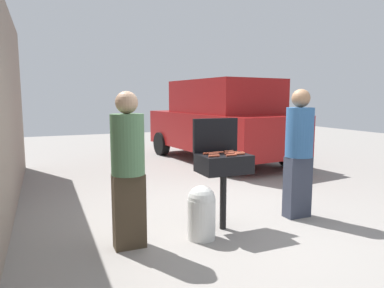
% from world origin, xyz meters
% --- Properties ---
extents(ground_plane, '(24.00, 24.00, 0.00)m').
position_xyz_m(ground_plane, '(0.00, 0.00, 0.00)').
color(ground_plane, gray).
extents(bbq_grill, '(0.60, 0.44, 0.93)m').
position_xyz_m(bbq_grill, '(-0.18, -0.14, 0.78)').
color(bbq_grill, black).
rests_on(bbq_grill, ground).
extents(grill_lid_open, '(0.60, 0.05, 0.42)m').
position_xyz_m(grill_lid_open, '(-0.18, 0.08, 1.14)').
color(grill_lid_open, black).
rests_on(grill_lid_open, bbq_grill).
extents(hot_dog_0, '(0.13, 0.03, 0.03)m').
position_xyz_m(hot_dog_0, '(-0.16, -0.30, 0.94)').
color(hot_dog_0, '#B74C33').
rests_on(hot_dog_0, bbq_grill).
extents(hot_dog_1, '(0.13, 0.03, 0.03)m').
position_xyz_m(hot_dog_1, '(-0.02, -0.25, 0.94)').
color(hot_dog_1, '#B74C33').
rests_on(hot_dog_1, bbq_grill).
extents(hot_dog_2, '(0.13, 0.03, 0.03)m').
position_xyz_m(hot_dog_2, '(-0.05, -0.03, 0.94)').
color(hot_dog_2, '#B74C33').
rests_on(hot_dog_2, bbq_grill).
extents(hot_dog_3, '(0.13, 0.04, 0.03)m').
position_xyz_m(hot_dog_3, '(-0.37, -0.27, 0.94)').
color(hot_dog_3, '#B74C33').
rests_on(hot_dog_3, bbq_grill).
extents(hot_dog_4, '(0.13, 0.03, 0.03)m').
position_xyz_m(hot_dog_4, '(-0.21, -0.06, 0.94)').
color(hot_dog_4, '#B74C33').
rests_on(hot_dog_4, bbq_grill).
extents(hot_dog_5, '(0.13, 0.04, 0.03)m').
position_xyz_m(hot_dog_5, '(-0.30, -0.14, 0.94)').
color(hot_dog_5, '#C6593D').
rests_on(hot_dog_5, bbq_grill).
extents(hot_dog_6, '(0.13, 0.04, 0.03)m').
position_xyz_m(hot_dog_6, '(-0.35, -0.08, 0.94)').
color(hot_dog_6, '#AD4228').
rests_on(hot_dog_6, bbq_grill).
extents(hot_dog_7, '(0.13, 0.04, 0.03)m').
position_xyz_m(hot_dog_7, '(-0.11, -0.17, 0.94)').
color(hot_dog_7, '#B74C33').
rests_on(hot_dog_7, bbq_grill).
extents(hot_dog_8, '(0.13, 0.04, 0.03)m').
position_xyz_m(hot_dog_8, '(-0.03, -0.11, 0.94)').
color(hot_dog_8, '#B74C33').
rests_on(hot_dog_8, bbq_grill).
extents(hot_dog_9, '(0.13, 0.04, 0.03)m').
position_xyz_m(hot_dog_9, '(0.01, -0.19, 0.94)').
color(hot_dog_9, '#AD4228').
rests_on(hot_dog_9, bbq_grill).
extents(propane_tank, '(0.32, 0.32, 0.62)m').
position_xyz_m(propane_tank, '(-0.55, -0.32, 0.32)').
color(propane_tank, silver).
rests_on(propane_tank, ground).
extents(person_left, '(0.35, 0.35, 1.67)m').
position_xyz_m(person_left, '(-1.35, -0.23, 0.90)').
color(person_left, '#3F3323').
rests_on(person_left, ground).
extents(person_right, '(0.36, 0.36, 1.71)m').
position_xyz_m(person_right, '(0.95, -0.14, 0.93)').
color(person_right, '#333847').
rests_on(person_right, ground).
extents(parked_minivan, '(2.46, 4.60, 2.02)m').
position_xyz_m(parked_minivan, '(1.98, 4.03, 1.03)').
color(parked_minivan, maroon).
rests_on(parked_minivan, ground).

